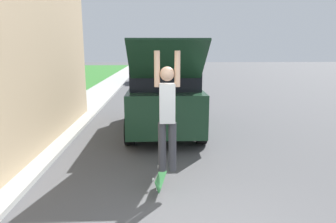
{
  "coord_description": "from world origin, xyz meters",
  "views": [
    {
      "loc": [
        -0.47,
        -3.27,
        2.41
      ],
      "look_at": [
        -0.19,
        3.06,
        1.12
      ],
      "focal_mm": 32.0,
      "sensor_mm": 36.0,
      "label": 1
    }
  ],
  "objects_px": {
    "suv_parked": "(164,95)",
    "car_down_street": "(146,73)",
    "skateboard": "(161,177)",
    "skateboarder": "(167,111)"
  },
  "relations": [
    {
      "from": "suv_parked",
      "to": "skateboard",
      "type": "distance_m",
      "value": 4.18
    },
    {
      "from": "suv_parked",
      "to": "skateboarder",
      "type": "bearing_deg",
      "value": -91.07
    },
    {
      "from": "skateboarder",
      "to": "skateboard",
      "type": "height_order",
      "value": "skateboarder"
    },
    {
      "from": "skateboarder",
      "to": "car_down_street",
      "type": "bearing_deg",
      "value": 92.55
    },
    {
      "from": "suv_parked",
      "to": "car_down_street",
      "type": "relative_size",
      "value": 1.12
    },
    {
      "from": "suv_parked",
      "to": "car_down_street",
      "type": "bearing_deg",
      "value": 93.58
    },
    {
      "from": "car_down_street",
      "to": "skateboard",
      "type": "distance_m",
      "value": 18.78
    },
    {
      "from": "suv_parked",
      "to": "skateboarder",
      "type": "relative_size",
      "value": 2.59
    },
    {
      "from": "skateboard",
      "to": "car_down_street",
      "type": "bearing_deg",
      "value": 92.23
    },
    {
      "from": "suv_parked",
      "to": "skateboarder",
      "type": "height_order",
      "value": "suv_parked"
    }
  ]
}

